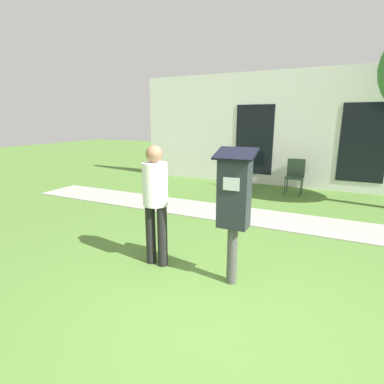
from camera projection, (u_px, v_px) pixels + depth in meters
ground_plane at (224, 319)px, 2.91m from camera, size 40.00×40.00×0.00m
sidewalk at (281, 220)px, 5.71m from camera, size 12.00×1.10×0.02m
building_facade at (306, 130)px, 8.21m from camera, size 10.00×0.26×3.20m
parking_meter at (234, 200)px, 3.33m from camera, size 0.44×0.31×1.59m
person_standing at (155, 197)px, 3.81m from camera, size 0.32×0.32×1.58m
outdoor_chair_left at (243, 170)px, 8.20m from camera, size 0.44×0.44×0.90m
outdoor_chair_middle at (295, 174)px, 7.69m from camera, size 0.44×0.44×0.90m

